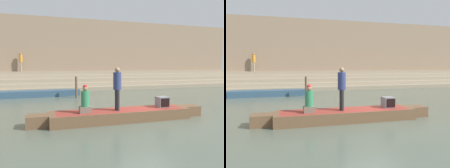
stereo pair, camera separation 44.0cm
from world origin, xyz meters
TOP-DOWN VIEW (x-y plane):
  - ground_plane at (0.00, 0.00)m, footprint 120.00×120.00m
  - ghat_steps at (0.00, 12.04)m, footprint 36.00×3.92m
  - back_wall at (0.00, 14.07)m, footprint 34.20×1.28m
  - rowboat_main at (-1.24, -0.41)m, footprint 6.88×1.30m
  - person_standing at (-1.41, -0.43)m, footprint 0.31×0.31m
  - person_rowing at (-2.66, -0.53)m, footprint 0.43×0.34m
  - tv_set at (0.57, -0.37)m, footprint 0.46×0.46m
  - moored_boat_shore at (-4.62, 7.40)m, footprint 6.05×1.02m
  - mooring_post at (-2.01, 6.08)m, footprint 0.15×0.15m
  - person_on_steps at (-5.93, 13.08)m, footprint 0.30×0.30m

SIDE VIEW (x-z plane):
  - ground_plane at x=0.00m, z-range 0.00..0.00m
  - rowboat_main at x=-1.24m, z-range 0.01..0.43m
  - moored_boat_shore at x=-4.62m, z-range 0.01..0.43m
  - ghat_steps at x=0.00m, z-range -0.21..1.37m
  - tv_set at x=0.57m, z-range 0.41..0.84m
  - mooring_post at x=-2.01m, z-range 0.00..1.40m
  - person_rowing at x=-2.66m, z-range 0.32..1.34m
  - person_standing at x=-1.41m, z-range 0.54..2.17m
  - person_on_steps at x=-5.93m, z-range 1.73..3.45m
  - back_wall at x=0.00m, z-range -0.03..6.69m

